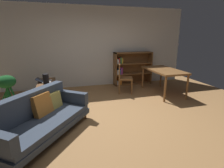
{
  "coord_description": "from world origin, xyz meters",
  "views": [
    {
      "loc": [
        -1.03,
        -3.43,
        1.75
      ],
      "look_at": [
        0.11,
        0.57,
        0.6
      ],
      "focal_mm": 28.23,
      "sensor_mm": 36.0,
      "label": 1
    }
  ],
  "objects_px": {
    "dining_chair_near": "(123,77)",
    "bookshelf": "(130,68)",
    "media_console": "(47,92)",
    "open_laptop": "(44,81)",
    "fabric_couch": "(39,117)",
    "desk_speaker": "(46,79)",
    "dining_table": "(164,72)",
    "potted_floor_plant": "(7,88)"
  },
  "relations": [
    {
      "from": "dining_chair_near",
      "to": "bookshelf",
      "type": "relative_size",
      "value": 0.66
    },
    {
      "from": "media_console",
      "to": "open_laptop",
      "type": "distance_m",
      "value": 0.32
    },
    {
      "from": "open_laptop",
      "to": "fabric_couch",
      "type": "bearing_deg",
      "value": -89.26
    },
    {
      "from": "desk_speaker",
      "to": "dining_chair_near",
      "type": "xyz_separation_m",
      "value": [
        2.21,
        0.44,
        -0.17
      ]
    },
    {
      "from": "fabric_couch",
      "to": "desk_speaker",
      "type": "bearing_deg",
      "value": 88.34
    },
    {
      "from": "open_laptop",
      "to": "dining_table",
      "type": "distance_m",
      "value": 3.44
    },
    {
      "from": "open_laptop",
      "to": "dining_chair_near",
      "type": "height_order",
      "value": "dining_chair_near"
    },
    {
      "from": "fabric_couch",
      "to": "media_console",
      "type": "height_order",
      "value": "fabric_couch"
    },
    {
      "from": "open_laptop",
      "to": "media_console",
      "type": "bearing_deg",
      "value": -49.66
    },
    {
      "from": "desk_speaker",
      "to": "dining_table",
      "type": "height_order",
      "value": "desk_speaker"
    },
    {
      "from": "desk_speaker",
      "to": "dining_table",
      "type": "distance_m",
      "value": 3.36
    },
    {
      "from": "media_console",
      "to": "dining_chair_near",
      "type": "height_order",
      "value": "dining_chair_near"
    },
    {
      "from": "potted_floor_plant",
      "to": "bookshelf",
      "type": "height_order",
      "value": "bookshelf"
    },
    {
      "from": "dining_table",
      "to": "bookshelf",
      "type": "distance_m",
      "value": 1.45
    },
    {
      "from": "media_console",
      "to": "dining_table",
      "type": "distance_m",
      "value": 3.41
    },
    {
      "from": "potted_floor_plant",
      "to": "dining_table",
      "type": "distance_m",
      "value": 4.23
    },
    {
      "from": "dining_table",
      "to": "fabric_couch",
      "type": "bearing_deg",
      "value": -156.17
    },
    {
      "from": "potted_floor_plant",
      "to": "dining_chair_near",
      "type": "relative_size",
      "value": 0.93
    },
    {
      "from": "fabric_couch",
      "to": "dining_table",
      "type": "height_order",
      "value": "fabric_couch"
    },
    {
      "from": "fabric_couch",
      "to": "dining_chair_near",
      "type": "bearing_deg",
      "value": 40.15
    },
    {
      "from": "fabric_couch",
      "to": "bookshelf",
      "type": "bearing_deg",
      "value": 44.79
    },
    {
      "from": "media_console",
      "to": "dining_chair_near",
      "type": "relative_size",
      "value": 1.12
    },
    {
      "from": "media_console",
      "to": "open_laptop",
      "type": "bearing_deg",
      "value": 130.34
    },
    {
      "from": "media_console",
      "to": "bookshelf",
      "type": "distance_m",
      "value": 3.08
    },
    {
      "from": "open_laptop",
      "to": "potted_floor_plant",
      "type": "height_order",
      "value": "potted_floor_plant"
    },
    {
      "from": "dining_table",
      "to": "potted_floor_plant",
      "type": "bearing_deg",
      "value": -178.24
    },
    {
      "from": "potted_floor_plant",
      "to": "dining_chair_near",
      "type": "distance_m",
      "value": 3.12
    },
    {
      "from": "fabric_couch",
      "to": "potted_floor_plant",
      "type": "bearing_deg",
      "value": 120.95
    },
    {
      "from": "bookshelf",
      "to": "potted_floor_plant",
      "type": "bearing_deg",
      "value": -158.32
    },
    {
      "from": "fabric_couch",
      "to": "dining_chair_near",
      "type": "height_order",
      "value": "dining_chair_near"
    },
    {
      "from": "media_console",
      "to": "dining_chair_near",
      "type": "bearing_deg",
      "value": 6.02
    },
    {
      "from": "media_console",
      "to": "open_laptop",
      "type": "relative_size",
      "value": 2.61
    },
    {
      "from": "bookshelf",
      "to": "desk_speaker",
      "type": "bearing_deg",
      "value": -153.91
    },
    {
      "from": "fabric_couch",
      "to": "desk_speaker",
      "type": "height_order",
      "value": "desk_speaker"
    },
    {
      "from": "dining_table",
      "to": "bookshelf",
      "type": "height_order",
      "value": "bookshelf"
    },
    {
      "from": "fabric_couch",
      "to": "dining_table",
      "type": "relative_size",
      "value": 1.36
    },
    {
      "from": "fabric_couch",
      "to": "media_console",
      "type": "distance_m",
      "value": 1.67
    },
    {
      "from": "fabric_couch",
      "to": "dining_chair_near",
      "type": "distance_m",
      "value": 2.95
    },
    {
      "from": "media_console",
      "to": "fabric_couch",
      "type": "bearing_deg",
      "value": -90.88
    },
    {
      "from": "media_console",
      "to": "potted_floor_plant",
      "type": "relative_size",
      "value": 1.2
    },
    {
      "from": "fabric_couch",
      "to": "desk_speaker",
      "type": "xyz_separation_m",
      "value": [
        0.04,
        1.46,
        0.34
      ]
    },
    {
      "from": "fabric_couch",
      "to": "dining_chair_near",
      "type": "relative_size",
      "value": 2.18
    }
  ]
}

